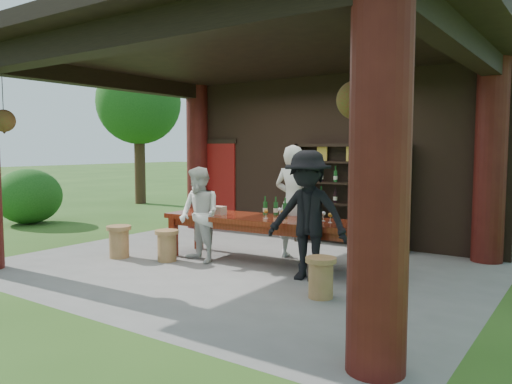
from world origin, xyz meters
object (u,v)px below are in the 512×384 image
Objects in this scene: host at (293,202)px; napkin_basket at (218,210)px; guest_woman at (199,215)px; stool_far_left at (119,241)px; wine_shelf at (350,195)px; stool_near_left at (167,245)px; stool_near_right at (321,276)px; guest_man at (308,216)px; tasting_table at (267,224)px.

napkin_basket is at bearing 34.06° from host.
guest_woman is 6.02× the size of napkin_basket.
wine_shelf is at bearing 48.30° from stool_far_left.
napkin_basket is (1.41, 0.93, 0.53)m from stool_far_left.
napkin_basket is (0.55, 0.65, 0.55)m from stool_near_left.
wine_shelf is 1.42× the size of guest_woman.
guest_woman reaches higher than stool_near_left.
stool_near_right is 2.37m from host.
napkin_basket reaches higher than stool_near_left.
host is 1.23× the size of guest_woman.
stool_near_left is 0.28× the size of guest_man.
stool_near_right is 0.28× the size of guest_man.
stool_far_left is (-3.89, 0.10, 0.02)m from stool_near_right.
guest_man reaches higher than tasting_table.
wine_shelf reaches higher than guest_man.
guest_woman is at bearing 28.70° from stool_near_left.
tasting_table is 2.31× the size of guest_woman.
stool_far_left is 0.30× the size of guest_man.
wine_shelf reaches higher than napkin_basket.
guest_man reaches higher than napkin_basket.
tasting_table reaches higher than stool_near_left.
tasting_table reaches higher than stool_far_left.
guest_woman is at bearing 175.08° from guest_man.
tasting_table is at bearing 25.51° from stool_far_left.
napkin_basket is (-1.41, -2.24, -0.16)m from wine_shelf.
tasting_table is 7.04× the size of stool_near_right.
stool_near_right is at bearing -22.53° from napkin_basket.
tasting_table is 2.03m from stool_near_right.
stool_far_left reaches higher than stool_near_left.
stool_near_right is at bearing -55.57° from guest_man.
wine_shelf is 3.56m from stool_near_left.
host reaches higher than tasting_table.
guest_man is at bearing 9.59° from stool_far_left.
napkin_basket is at bearing 33.33° from stool_far_left.
wine_shelf is 2.65m from napkin_basket.
stool_near_right is at bearing 1.72° from guest_woman.
guest_man reaches higher than stool_far_left.
host is at bearing 33.95° from stool_far_left.
host is (2.46, 1.66, 0.67)m from stool_far_left.
tasting_table reaches higher than stool_near_right.
host is (-0.36, -1.51, -0.02)m from wine_shelf.
stool_near_left is 0.33× the size of guest_woman.
stool_far_left is at bearing -146.67° from napkin_basket.
host reaches higher than guest_man.
wine_shelf is 3.01m from guest_woman.
guest_man is (0.52, -2.60, -0.06)m from wine_shelf.
tasting_table is at bearing 143.18° from stool_near_right.
host is 1.40m from guest_man.
guest_man is at bearing 16.52° from guest_woman.
stool_near_right is (1.08, -3.27, -0.71)m from wine_shelf.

